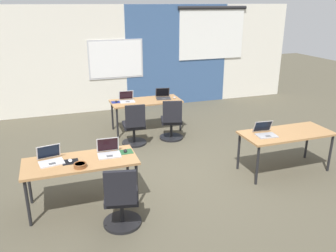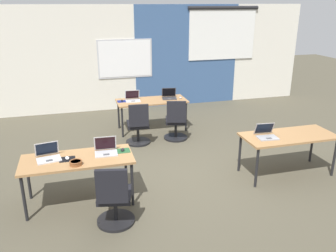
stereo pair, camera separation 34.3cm
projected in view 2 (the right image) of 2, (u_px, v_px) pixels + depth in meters
The scene contains 21 objects.
ground_plane at pixel (180, 170), 6.26m from camera, with size 24.00×24.00×0.00m.
back_wall_assembly at pixel (137, 57), 9.61m from camera, with size 10.00×0.27×2.80m.
desk_near_left at pixel (78, 162), 5.05m from camera, with size 1.60×0.70×0.72m.
desk_near_right at pixel (289, 138), 5.93m from camera, with size 1.60×0.70×0.72m.
desk_far_center at pixel (152, 103), 8.04m from camera, with size 1.60×0.70×0.72m.
laptop_far_left at pixel (133, 99), 7.95m from camera, with size 0.35×0.32×0.23m.
mousepad_far_left at pixel (122, 101), 7.91m from camera, with size 0.22×0.19×0.00m.
mouse_far_left at pixel (122, 101), 7.90m from camera, with size 0.06×0.10×0.03m.
chair_far_left at pixel (138, 127), 7.29m from camera, with size 0.52×0.55×0.92m.
laptop_near_left_end at pixel (48, 156), 5.00m from camera, with size 0.38×0.35×0.23m.
mousepad_near_left_end at pixel (67, 159), 5.00m from camera, with size 0.22×0.19×0.00m.
mouse_near_left_end at pixel (67, 158), 4.99m from camera, with size 0.07×0.11×0.03m.
laptop_near_left_inner at pixel (106, 150), 5.19m from camera, with size 0.34×0.28×0.24m.
mousepad_near_left_inner at pixel (123, 151), 5.28m from camera, with size 0.22×0.19×0.00m.
mouse_near_left_inner at pixel (123, 150), 5.28m from camera, with size 0.07×0.11×0.03m.
chair_near_left_inner at pixel (114, 201), 4.60m from camera, with size 0.52×0.58×0.92m.
laptop_near_right_inner at pixel (266, 134), 5.81m from camera, with size 0.36×0.35×0.22m.
laptop_far_right at pixel (169, 96), 8.15m from camera, with size 0.38×0.34×0.23m.
mouse_far_right at pixel (180, 98), 8.16m from camera, with size 0.07×0.11×0.03m.
chair_far_right at pixel (176, 123), 7.53m from camera, with size 0.54×0.59×0.92m.
snack_bowl at pixel (76, 163), 4.82m from camera, with size 0.18×0.18×0.06m.
Camera 2 is at (-1.71, -5.37, 2.85)m, focal length 37.24 mm.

